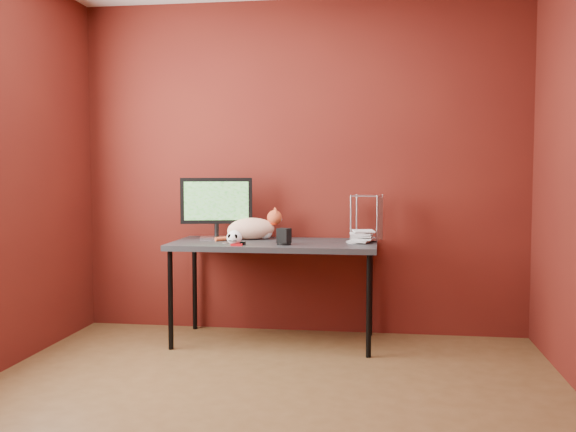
# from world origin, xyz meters

# --- Properties ---
(room) EXTENTS (3.52, 3.52, 2.61)m
(room) POSITION_xyz_m (0.00, 0.00, 1.45)
(room) COLOR #4E341A
(room) RESTS_ON ground
(desk) EXTENTS (1.50, 0.70, 0.75)m
(desk) POSITION_xyz_m (-0.15, 1.37, 0.70)
(desk) COLOR black
(desk) RESTS_ON ground
(monitor) EXTENTS (0.54, 0.23, 0.47)m
(monitor) POSITION_xyz_m (-0.61, 1.48, 1.01)
(monitor) COLOR #B1B1B6
(monitor) RESTS_ON desk
(cat) EXTENTS (0.48, 0.33, 0.25)m
(cat) POSITION_xyz_m (-0.35, 1.52, 0.84)
(cat) COLOR orange
(cat) RESTS_ON desk
(skull_mug) EXTENTS (0.11, 0.11, 0.11)m
(skull_mug) POSITION_xyz_m (-0.39, 1.11, 0.81)
(skull_mug) COLOR white
(skull_mug) RESTS_ON desk
(speaker) EXTENTS (0.11, 0.10, 0.12)m
(speaker) POSITION_xyz_m (-0.05, 1.20, 0.80)
(speaker) COLOR black
(speaker) RESTS_ON desk
(book_stack) EXTENTS (0.20, 0.23, 1.00)m
(book_stack) POSITION_xyz_m (0.41, 1.44, 1.25)
(book_stack) COLOR beige
(book_stack) RESTS_ON desk
(wire_rack) EXTENTS (0.23, 0.20, 0.35)m
(wire_rack) POSITION_xyz_m (0.52, 1.56, 0.92)
(wire_rack) COLOR #B1B1B6
(wire_rack) RESTS_ON desk
(pocket_knife) EXTENTS (0.08, 0.02, 0.02)m
(pocket_knife) POSITION_xyz_m (-0.37, 1.08, 0.76)
(pocket_knife) COLOR #A50C12
(pocket_knife) RESTS_ON desk
(black_gadget) EXTENTS (0.05, 0.04, 0.02)m
(black_gadget) POSITION_xyz_m (-0.35, 1.16, 0.76)
(black_gadget) COLOR black
(black_gadget) RESTS_ON desk
(washer) EXTENTS (0.05, 0.05, 0.00)m
(washer) POSITION_xyz_m (-0.48, 1.23, 0.75)
(washer) COLOR #B1B1B6
(washer) RESTS_ON desk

